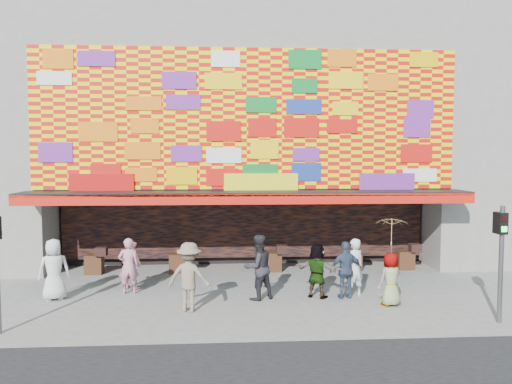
% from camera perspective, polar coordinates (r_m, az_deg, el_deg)
% --- Properties ---
extents(ground, '(90.00, 90.00, 0.00)m').
position_cam_1_polar(ground, '(14.21, -0.28, -13.27)').
color(ground, slate).
rests_on(ground, ground).
extents(shop_building, '(15.20, 9.40, 10.00)m').
position_cam_1_polar(shop_building, '(21.76, -1.58, 6.67)').
color(shop_building, gray).
rests_on(shop_building, ground).
extents(signal_right, '(0.22, 0.20, 3.00)m').
position_cam_1_polar(signal_right, '(14.14, 26.24, -6.02)').
color(signal_right, '#59595B').
rests_on(signal_right, ground).
extents(ped_a, '(1.03, 0.84, 1.82)m').
position_cam_1_polar(ped_a, '(16.04, -22.09, -8.20)').
color(ped_a, silver).
rests_on(ped_a, ground).
extents(ped_b, '(0.66, 0.46, 1.74)m').
position_cam_1_polar(ped_b, '(16.06, -14.36, -8.17)').
color(ped_b, '#BA788C').
rests_on(ped_b, ground).
extents(ped_c, '(1.18, 1.09, 1.93)m').
position_cam_1_polar(ped_c, '(14.92, 0.23, -8.58)').
color(ped_c, '#232228').
rests_on(ped_c, ground).
extents(ped_d, '(1.37, 1.00, 1.90)m').
position_cam_1_polar(ped_d, '(13.96, -7.64, -9.58)').
color(ped_d, '#7B6C5A').
rests_on(ped_d, ground).
extents(ped_e, '(1.05, 0.53, 1.72)m').
position_cam_1_polar(ped_e, '(15.29, 10.25, -8.76)').
color(ped_e, '#324058').
rests_on(ped_e, ground).
extents(ped_f, '(1.55, 1.18, 1.63)m').
position_cam_1_polar(ped_f, '(15.26, 7.01, -8.91)').
color(ped_f, gray).
rests_on(ped_f, ground).
extents(ped_g, '(0.86, 0.69, 1.52)m').
position_cam_1_polar(ped_g, '(14.85, 15.15, -9.61)').
color(ped_g, gray).
rests_on(ped_g, ground).
extents(ped_h, '(0.74, 0.60, 1.77)m').
position_cam_1_polar(ped_h, '(15.56, 11.13, -8.45)').
color(ped_h, silver).
rests_on(ped_h, ground).
extents(ped_i, '(0.94, 0.91, 1.53)m').
position_cam_1_polar(ped_i, '(16.72, -14.05, -8.04)').
color(ped_i, pink).
rests_on(ped_i, ground).
extents(parasol, '(1.05, 1.07, 1.77)m').
position_cam_1_polar(parasol, '(14.60, 15.25, -4.45)').
color(parasol, '#D7C287').
rests_on(parasol, ground).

